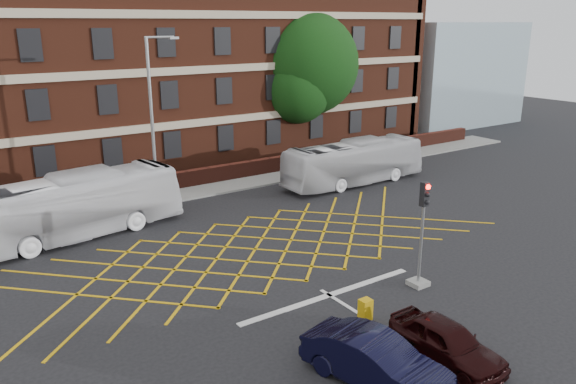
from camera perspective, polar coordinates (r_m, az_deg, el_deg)
ground at (r=24.49m, az=-0.91°, el=-7.33°), size 120.00×120.00×0.00m
victorian_building at (r=42.60m, az=-17.63°, el=13.17°), size 51.00×12.17×20.40m
boundary_wall at (r=35.26m, az=-12.62°, el=0.87°), size 56.00×0.50×1.10m
far_pavement at (r=34.50m, az=-11.94°, el=-0.29°), size 60.00×3.00×0.12m
glass_block at (r=61.14m, az=15.40°, el=11.60°), size 14.00×10.00×10.00m
box_junction_hatching at (r=26.04m, az=-3.35°, el=-5.81°), size 8.22×8.22×0.02m
stop_line at (r=21.93m, az=4.21°, el=-10.39°), size 8.00×0.30×0.02m
centre_line at (r=18.06m, az=17.75°, el=-17.81°), size 0.15×14.00×0.02m
bus_left at (r=28.74m, az=-21.64°, el=-1.51°), size 11.45×4.10×3.12m
bus_right at (r=36.27m, az=6.73°, el=3.00°), size 10.05×2.39×2.80m
car_navy at (r=16.97m, az=8.89°, el=-16.61°), size 2.65×4.74×1.48m
car_maroon at (r=18.43m, az=15.80°, el=-14.44°), size 1.64×3.91×1.32m
deciduous_tree at (r=44.29m, az=1.93°, el=12.16°), size 8.02×7.90×10.89m
traffic_light_near at (r=22.52m, az=13.36°, el=-5.17°), size 0.70×0.70×4.27m
street_lamp at (r=31.08m, az=-13.32°, el=3.82°), size 2.25×1.00×9.35m
utility_cabinet at (r=19.97m, az=7.85°, el=-11.96°), size 0.41×0.35×0.93m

